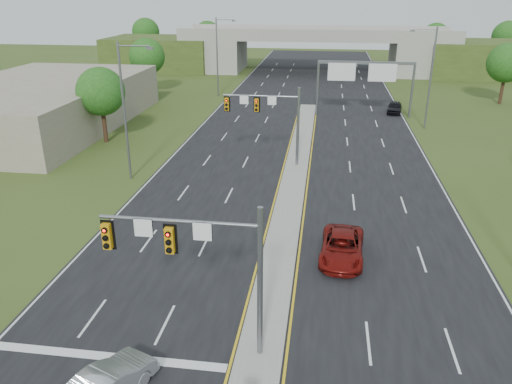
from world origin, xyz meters
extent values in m
plane|color=#344819|center=(0.00, 0.00, 0.00)|extent=(240.00, 240.00, 0.00)
cube|color=black|center=(0.00, 35.00, 0.01)|extent=(24.00, 160.00, 0.02)
cube|color=gray|center=(0.00, 23.00, 0.10)|extent=(2.00, 54.00, 0.16)
cube|color=gold|center=(-1.15, 23.00, 0.03)|extent=(0.12, 54.00, 0.01)
cube|color=gold|center=(1.15, 23.00, 0.03)|extent=(0.12, 54.00, 0.01)
cube|color=silver|center=(-11.80, 35.00, 0.03)|extent=(0.12, 160.00, 0.01)
cube|color=silver|center=(11.80, 35.00, 0.03)|extent=(0.12, 160.00, 0.01)
cube|color=silver|center=(-6.50, -1.00, 0.03)|extent=(10.50, 0.50, 0.01)
cylinder|color=slate|center=(0.00, 0.00, 3.50)|extent=(0.24, 0.24, 7.00)
cylinder|color=slate|center=(-3.25, 0.00, 6.20)|extent=(6.50, 0.16, 0.16)
cube|color=orange|center=(-3.58, -0.25, 5.45)|extent=(0.35, 0.25, 1.10)
cube|color=orange|center=(-6.17, -0.25, 5.45)|extent=(0.35, 0.25, 1.10)
cube|color=black|center=(-3.58, -0.11, 5.45)|extent=(0.55, 0.04, 1.30)
cube|color=black|center=(-6.17, -0.11, 5.45)|extent=(0.55, 0.04, 1.30)
sphere|color=#FF0C05|center=(-3.58, -0.38, 5.80)|extent=(0.20, 0.20, 0.20)
sphere|color=#FF0C05|center=(-6.17, -0.38, 5.80)|extent=(0.20, 0.20, 0.20)
cube|color=white|center=(-4.68, -0.10, 5.85)|extent=(0.75, 0.04, 0.75)
cube|color=white|center=(-2.27, -0.10, 5.85)|extent=(0.75, 0.04, 0.75)
cylinder|color=slate|center=(0.00, 25.00, 3.50)|extent=(0.24, 0.24, 7.00)
cylinder|color=slate|center=(-3.25, 25.00, 6.20)|extent=(6.50, 0.16, 0.16)
cube|color=orange|center=(-3.58, 24.75, 5.45)|extent=(0.35, 0.25, 1.10)
cube|color=orange|center=(-6.17, 24.75, 5.45)|extent=(0.35, 0.25, 1.10)
cube|color=black|center=(-3.58, 24.89, 5.45)|extent=(0.55, 0.04, 1.30)
cube|color=black|center=(-6.17, 24.89, 5.45)|extent=(0.55, 0.04, 1.30)
sphere|color=#FF0C05|center=(-3.58, 24.62, 5.80)|extent=(0.20, 0.20, 0.20)
sphere|color=#FF0C05|center=(-6.17, 24.62, 5.80)|extent=(0.20, 0.20, 0.20)
cube|color=white|center=(-4.68, 24.90, 5.85)|extent=(0.75, 0.04, 0.75)
cube|color=white|center=(-2.27, 24.90, 5.85)|extent=(0.75, 0.04, 0.75)
cylinder|color=slate|center=(1.20, 45.00, 3.30)|extent=(0.28, 0.28, 6.60)
cylinder|color=slate|center=(12.50, 45.00, 3.30)|extent=(0.28, 0.28, 6.60)
cube|color=slate|center=(6.85, 45.00, 6.50)|extent=(11.50, 0.35, 0.35)
cube|color=#0B531C|center=(4.00, 44.80, 5.40)|extent=(3.20, 0.08, 2.00)
cube|color=#0B531C|center=(8.80, 44.80, 5.40)|extent=(3.20, 0.08, 2.00)
cube|color=silver|center=(4.00, 44.75, 5.40)|extent=(3.30, 0.03, 2.10)
cube|color=silver|center=(8.80, 44.75, 5.40)|extent=(3.30, 0.03, 2.10)
cube|color=gray|center=(-17.00, 80.00, 3.00)|extent=(6.00, 12.00, 6.00)
cube|color=gray|center=(17.00, 80.00, 3.00)|extent=(6.00, 12.00, 6.00)
cube|color=#344819|center=(-30.00, 80.00, 3.00)|extent=(20.00, 14.00, 6.00)
cube|color=#344819|center=(30.00, 80.00, 3.00)|extent=(20.00, 14.00, 6.00)
cube|color=gray|center=(0.00, 80.00, 6.60)|extent=(50.00, 12.00, 1.20)
cube|color=gray|center=(0.00, 74.20, 7.65)|extent=(50.00, 0.40, 0.90)
cube|color=gray|center=(0.00, 85.80, 7.65)|extent=(50.00, 0.40, 0.90)
cylinder|color=slate|center=(-13.50, 20.00, 5.50)|extent=(0.20, 0.20, 11.00)
cylinder|color=slate|center=(-12.25, 20.00, 10.70)|extent=(2.50, 0.12, 0.12)
cube|color=slate|center=(-11.00, 20.00, 10.55)|extent=(0.50, 0.25, 0.18)
cylinder|color=slate|center=(-13.50, 55.00, 5.50)|extent=(0.20, 0.20, 11.00)
cylinder|color=slate|center=(-12.25, 55.00, 10.70)|extent=(2.50, 0.12, 0.12)
cube|color=slate|center=(-11.00, 55.00, 10.55)|extent=(0.50, 0.25, 0.18)
cylinder|color=slate|center=(13.50, 40.00, 5.50)|extent=(0.20, 0.20, 11.00)
cylinder|color=slate|center=(12.25, 40.00, 10.70)|extent=(2.50, 0.12, 0.12)
cube|color=slate|center=(11.00, 40.00, 10.55)|extent=(0.50, 0.25, 0.18)
cylinder|color=#382316|center=(-20.00, 30.00, 2.00)|extent=(0.44, 0.44, 4.00)
sphere|color=#1B4C14|center=(-20.00, 30.00, 5.20)|extent=(4.80, 4.80, 4.80)
cylinder|color=#382316|center=(-24.00, 55.00, 2.12)|extent=(0.44, 0.44, 4.25)
sphere|color=#1B4C14|center=(-24.00, 55.00, 5.53)|extent=(5.20, 5.20, 5.20)
cylinder|color=#382316|center=(26.00, 55.00, 2.12)|extent=(0.44, 0.44, 4.25)
sphere|color=#1B4C14|center=(26.00, 55.00, 5.53)|extent=(5.20, 5.20, 5.20)
cylinder|color=#382316|center=(-38.00, 94.00, 2.25)|extent=(0.44, 0.44, 4.50)
sphere|color=#1B4C14|center=(-38.00, 94.00, 5.85)|extent=(6.00, 6.00, 6.00)
cylinder|color=#382316|center=(-24.00, 94.00, 2.12)|extent=(0.44, 0.44, 4.25)
sphere|color=#1B4C14|center=(-24.00, 94.00, 5.53)|extent=(5.60, 5.60, 5.60)
cylinder|color=#382316|center=(24.00, 94.00, 2.12)|extent=(0.44, 0.44, 4.25)
sphere|color=#1B4C14|center=(24.00, 94.00, 5.53)|extent=(5.60, 5.60, 5.60)
cylinder|color=#382316|center=(38.00, 94.00, 2.25)|extent=(0.44, 0.44, 4.50)
sphere|color=#1B4C14|center=(38.00, 94.00, 5.85)|extent=(6.00, 6.00, 6.00)
cube|color=gray|center=(-30.00, 35.00, 2.50)|extent=(18.00, 30.00, 5.00)
imported|color=maroon|center=(3.64, 8.95, 0.75)|extent=(2.75, 5.39, 1.46)
imported|color=black|center=(11.00, 47.37, 0.74)|extent=(2.35, 4.44, 1.44)
camera|label=1|loc=(2.23, -17.10, 14.66)|focal=35.00mm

